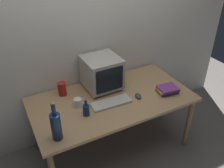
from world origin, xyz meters
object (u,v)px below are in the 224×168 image
(keyboard, at_px, (111,103))
(computer_mouse, at_px, (138,96))
(book_stack, at_px, (168,89))
(bottle_short, at_px, (86,110))
(crt_monitor, at_px, (102,73))
(mug, at_px, (78,103))
(bottle_tall, at_px, (56,126))
(metal_canister, at_px, (62,89))

(keyboard, height_order, computer_mouse, computer_mouse)
(book_stack, bearing_deg, bottle_short, 176.89)
(crt_monitor, relative_size, mug, 3.28)
(bottle_short, xyz_separation_m, book_stack, (0.94, -0.05, -0.03))
(bottle_tall, distance_m, metal_canister, 0.67)
(computer_mouse, xyz_separation_m, book_stack, (0.34, -0.07, 0.02))
(keyboard, bearing_deg, computer_mouse, -3.63)
(crt_monitor, distance_m, bottle_short, 0.53)
(crt_monitor, xyz_separation_m, bottle_short, (-0.35, -0.37, -0.13))
(crt_monitor, relative_size, keyboard, 0.94)
(bottle_tall, height_order, mug, bottle_tall)
(computer_mouse, bearing_deg, bottle_short, -161.63)
(crt_monitor, height_order, bottle_tall, bottle_tall)
(crt_monitor, relative_size, metal_canister, 2.62)
(crt_monitor, relative_size, bottle_short, 2.29)
(bottle_short, relative_size, metal_canister, 1.15)
(book_stack, height_order, metal_canister, metal_canister)
(keyboard, bearing_deg, bottle_short, -168.98)
(crt_monitor, height_order, bottle_short, crt_monitor)
(book_stack, height_order, mug, mug)
(crt_monitor, xyz_separation_m, metal_canister, (-0.44, 0.07, -0.12))
(book_stack, xyz_separation_m, mug, (-0.96, 0.22, 0.01))
(keyboard, distance_m, bottle_tall, 0.68)
(crt_monitor, xyz_separation_m, computer_mouse, (0.26, -0.35, -0.17))
(book_stack, bearing_deg, crt_monitor, 144.56)
(bottle_tall, bearing_deg, bottle_short, 27.39)
(computer_mouse, distance_m, bottle_tall, 0.97)
(computer_mouse, height_order, metal_canister, metal_canister)
(bottle_tall, relative_size, mug, 3.11)
(bottle_tall, relative_size, bottle_short, 2.17)
(crt_monitor, relative_size, bottle_tall, 1.05)
(mug, bearing_deg, computer_mouse, -13.49)
(keyboard, distance_m, computer_mouse, 0.31)
(metal_canister, bearing_deg, mug, -74.56)
(computer_mouse, relative_size, book_stack, 0.40)
(mug, bearing_deg, keyboard, -20.89)
(bottle_tall, xyz_separation_m, bottle_short, (0.34, 0.18, -0.08))
(keyboard, xyz_separation_m, bottle_short, (-0.30, -0.05, 0.05))
(book_stack, xyz_separation_m, metal_canister, (-1.04, 0.49, 0.04))
(metal_canister, bearing_deg, bottle_tall, -111.55)
(bottle_tall, distance_m, bottle_short, 0.39)
(bottle_short, relative_size, mug, 1.43)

